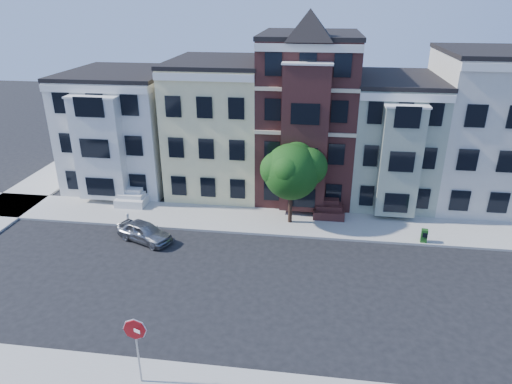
# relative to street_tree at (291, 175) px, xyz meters

# --- Properties ---
(ground) EXTENTS (120.00, 120.00, 0.00)m
(ground) POSITION_rel_street_tree_xyz_m (0.73, -7.98, -3.64)
(ground) COLOR black
(far_sidewalk) EXTENTS (60.00, 4.00, 0.15)m
(far_sidewalk) POSITION_rel_street_tree_xyz_m (0.73, 0.02, -3.56)
(far_sidewalk) COLOR #9E9B93
(far_sidewalk) RESTS_ON ground
(house_white) EXTENTS (8.00, 9.00, 9.00)m
(house_white) POSITION_rel_street_tree_xyz_m (-14.27, 6.52, 0.86)
(house_white) COLOR silver
(house_white) RESTS_ON ground
(house_yellow) EXTENTS (7.00, 9.00, 10.00)m
(house_yellow) POSITION_rel_street_tree_xyz_m (-6.27, 6.52, 1.36)
(house_yellow) COLOR #F5E7A0
(house_yellow) RESTS_ON ground
(house_brown) EXTENTS (7.00, 9.00, 12.00)m
(house_brown) POSITION_rel_street_tree_xyz_m (0.73, 6.52, 2.36)
(house_brown) COLOR #3C1B19
(house_brown) RESTS_ON ground
(house_green) EXTENTS (6.00, 9.00, 9.00)m
(house_green) POSITION_rel_street_tree_xyz_m (7.23, 6.52, 0.86)
(house_green) COLOR gray
(house_green) RESTS_ON ground
(house_cream) EXTENTS (8.00, 9.00, 11.00)m
(house_cream) POSITION_rel_street_tree_xyz_m (14.23, 6.52, 1.86)
(house_cream) COLOR beige
(house_cream) RESTS_ON ground
(street_tree) EXTENTS (7.83, 7.83, 6.97)m
(street_tree) POSITION_rel_street_tree_xyz_m (0.00, 0.00, 0.00)
(street_tree) COLOR #1B5313
(street_tree) RESTS_ON far_sidewalk
(parked_car) EXTENTS (4.16, 2.93, 1.31)m
(parked_car) POSITION_rel_street_tree_xyz_m (-9.20, -3.70, -2.98)
(parked_car) COLOR gray
(parked_car) RESTS_ON ground
(newspaper_box) EXTENTS (0.44, 0.40, 0.88)m
(newspaper_box) POSITION_rel_street_tree_xyz_m (8.70, -1.68, -3.05)
(newspaper_box) COLOR #1D511A
(newspaper_box) RESTS_ON far_sidewalk
(fire_hydrant) EXTENTS (0.27, 0.27, 0.59)m
(fire_hydrant) POSITION_rel_street_tree_xyz_m (-11.18, -1.68, -3.19)
(fire_hydrant) COLOR silver
(fire_hydrant) RESTS_ON far_sidewalk
(stop_sign) EXTENTS (0.96, 0.48, 3.54)m
(stop_sign) POSITION_rel_street_tree_xyz_m (-5.07, -15.22, -1.72)
(stop_sign) COLOR red
(stop_sign) RESTS_ON near_sidewalk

